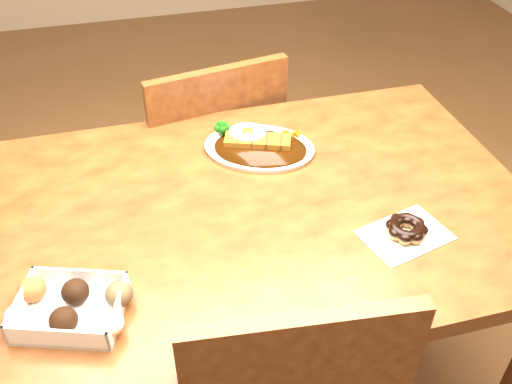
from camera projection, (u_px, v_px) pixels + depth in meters
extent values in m
cube|color=#491F0E|center=(258.00, 210.00, 1.26)|extent=(1.20, 0.80, 0.04)
cylinder|color=#491F0E|center=(46.00, 266.00, 1.64)|extent=(0.06, 0.06, 0.71)
cylinder|color=#491F0E|center=(390.00, 203.00, 1.85)|extent=(0.06, 0.06, 0.71)
cube|color=#491F0E|center=(202.00, 166.00, 1.89)|extent=(0.49, 0.49, 0.04)
cylinder|color=#491F0E|center=(231.00, 178.00, 2.21)|extent=(0.04, 0.04, 0.41)
cylinder|color=#491F0E|center=(146.00, 202.00, 2.10)|extent=(0.04, 0.04, 0.41)
cylinder|color=#491F0E|center=(269.00, 233.00, 1.97)|extent=(0.04, 0.04, 0.41)
cylinder|color=#491F0E|center=(175.00, 262.00, 1.86)|extent=(0.04, 0.04, 0.41)
cube|color=#491F0E|center=(220.00, 134.00, 1.60)|extent=(0.40, 0.10, 0.40)
ellipsoid|color=white|center=(259.00, 148.00, 1.40)|extent=(0.32, 0.28, 0.01)
ellipsoid|color=black|center=(260.00, 149.00, 1.38)|extent=(0.27, 0.24, 0.01)
cube|color=#6B380C|center=(258.00, 141.00, 1.39)|extent=(0.17, 0.11, 0.02)
ellipsoid|color=white|center=(248.00, 132.00, 1.40)|extent=(0.12, 0.11, 0.01)
ellipsoid|color=#FFB214|center=(248.00, 132.00, 1.40)|extent=(0.03, 0.03, 0.02)
cube|color=white|center=(70.00, 307.00, 0.99)|extent=(0.21, 0.19, 0.05)
ellipsoid|color=pink|center=(18.00, 318.00, 0.97)|extent=(0.05, 0.05, 0.05)
ellipsoid|color=black|center=(63.00, 320.00, 0.96)|extent=(0.05, 0.05, 0.05)
ellipsoid|color=beige|center=(109.00, 323.00, 0.96)|extent=(0.05, 0.05, 0.05)
ellipsoid|color=brown|center=(32.00, 289.00, 1.02)|extent=(0.05, 0.05, 0.05)
ellipsoid|color=black|center=(75.00, 292.00, 1.01)|extent=(0.05, 0.05, 0.05)
ellipsoid|color=black|center=(119.00, 294.00, 1.01)|extent=(0.05, 0.05, 0.05)
cube|color=silver|center=(405.00, 235.00, 1.16)|extent=(0.20, 0.16, 0.00)
torus|color=olive|center=(406.00, 229.00, 1.15)|extent=(0.10, 0.10, 0.03)
torus|color=black|center=(407.00, 227.00, 1.15)|extent=(0.09, 0.09, 0.02)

